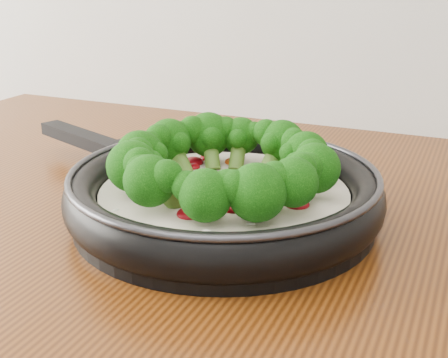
% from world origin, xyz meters
% --- Properties ---
extents(skillet, '(0.59, 0.47, 0.10)m').
position_xyz_m(skillet, '(-0.11, 1.03, 0.94)').
color(skillet, black).
rests_on(skillet, counter).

